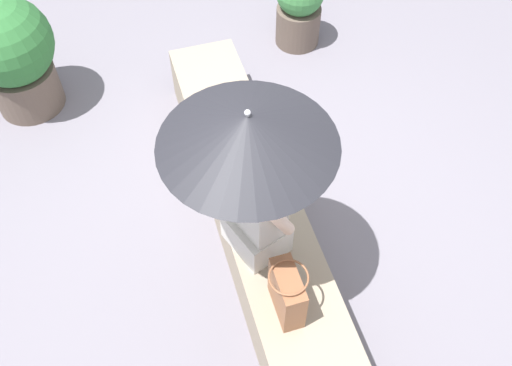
{
  "coord_description": "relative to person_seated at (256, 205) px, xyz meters",
  "views": [
    {
      "loc": [
        -2.03,
        0.61,
        3.38
      ],
      "look_at": [
        -0.17,
        0.05,
        0.8
      ],
      "focal_mm": 39.68,
      "sensor_mm": 36.0,
      "label": 1
    }
  ],
  "objects": [
    {
      "name": "planter_far",
      "position": [
        2.1,
        1.32,
        -0.3
      ],
      "size": [
        0.69,
        0.69,
        0.99
      ],
      "color": "brown",
      "rests_on": "ground"
    },
    {
      "name": "ground_plane",
      "position": [
        0.35,
        -0.1,
        -0.84
      ],
      "size": [
        14.0,
        14.0,
        0.0
      ],
      "primitive_type": "plane",
      "color": "slate"
    },
    {
      "name": "person_seated",
      "position": [
        0.0,
        0.0,
        0.0
      ],
      "size": [
        0.51,
        0.38,
        0.9
      ],
      "color": "beige",
      "rests_on": "stone_bench"
    },
    {
      "name": "stone_bench",
      "position": [
        0.35,
        -0.1,
        -0.61
      ],
      "size": [
        3.05,
        0.51,
        0.45
      ],
      "primitive_type": "cube",
      "color": "gray",
      "rests_on": "ground"
    },
    {
      "name": "parasol",
      "position": [
        -0.02,
        0.05,
        0.64
      ],
      "size": [
        0.87,
        0.87,
        1.16
      ],
      "color": "#B7B7BC",
      "rests_on": "stone_bench"
    },
    {
      "name": "planter_near",
      "position": [
        2.22,
        -1.06,
        -0.46
      ],
      "size": [
        0.42,
        0.42,
        0.73
      ],
      "color": "brown",
      "rests_on": "ground"
    },
    {
      "name": "handbag_black",
      "position": [
        -0.45,
        -0.03,
        -0.21
      ],
      "size": [
        0.29,
        0.21,
        0.36
      ],
      "color": "brown",
      "rests_on": "stone_bench"
    }
  ]
}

